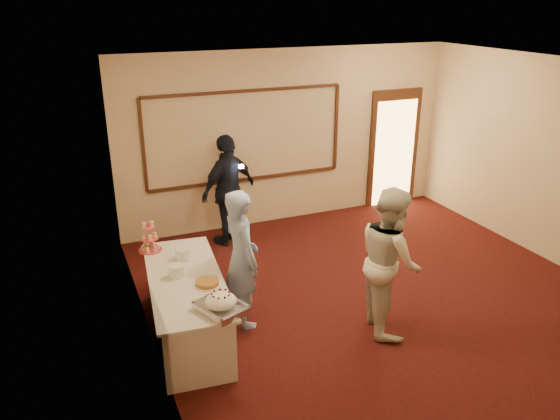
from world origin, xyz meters
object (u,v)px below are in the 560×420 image
(buffet_table, at_px, (187,306))
(woman, at_px, (390,260))
(pavlova_tray, at_px, (221,303))
(cupcake_stand, at_px, (149,239))
(plate_stack_b, at_px, (183,254))
(plate_stack_a, at_px, (176,271))
(tart, at_px, (207,283))
(guest, at_px, (229,190))
(man, at_px, (241,259))

(buffet_table, bearing_deg, woman, -18.23)
(pavlova_tray, distance_m, cupcake_stand, 1.78)
(buffet_table, relative_size, plate_stack_b, 11.85)
(plate_stack_a, xyz_separation_m, tart, (0.27, -0.33, -0.05))
(plate_stack_b, height_order, tart, plate_stack_b)
(pavlova_tray, relative_size, guest, 0.33)
(man, xyz_separation_m, woman, (1.58, -0.77, 0.03))
(cupcake_stand, height_order, plate_stack_b, cupcake_stand)
(cupcake_stand, distance_m, tart, 1.24)
(plate_stack_b, height_order, guest, guest)
(buffet_table, relative_size, guest, 1.23)
(pavlova_tray, distance_m, man, 1.00)
(buffet_table, height_order, pavlova_tray, pavlova_tray)
(man, bearing_deg, cupcake_stand, 42.42)
(cupcake_stand, bearing_deg, tart, -69.80)
(plate_stack_a, relative_size, woman, 0.10)
(plate_stack_b, xyz_separation_m, woman, (2.19, -1.20, 0.05))
(plate_stack_b, bearing_deg, buffet_table, -100.13)
(cupcake_stand, relative_size, plate_stack_a, 2.42)
(pavlova_tray, relative_size, tart, 1.97)
(plate_stack_a, distance_m, guest, 2.66)
(tart, height_order, man, man)
(plate_stack_a, xyz_separation_m, woman, (2.36, -0.80, 0.05))
(pavlova_tray, bearing_deg, tart, 88.75)
(pavlova_tray, height_order, tart, pavlova_tray)
(buffet_table, height_order, woman, woman)
(plate_stack_a, bearing_deg, woman, -18.73)
(buffet_table, bearing_deg, pavlova_tray, -78.31)
(guest, bearing_deg, pavlova_tray, 45.94)
(tart, bearing_deg, plate_stack_b, 98.36)
(man, relative_size, guest, 0.96)
(buffet_table, distance_m, tart, 0.53)
(plate_stack_b, relative_size, woman, 0.10)
(woman, relative_size, guest, 0.99)
(woman, bearing_deg, plate_stack_b, 76.34)
(buffet_table, bearing_deg, man, 1.58)
(buffet_table, height_order, cupcake_stand, cupcake_stand)
(buffet_table, relative_size, woman, 1.24)
(plate_stack_a, relative_size, guest, 0.10)
(pavlova_tray, relative_size, woman, 0.34)
(cupcake_stand, distance_m, guest, 2.10)
(man, height_order, woman, woman)
(cupcake_stand, bearing_deg, man, -42.89)
(plate_stack_b, bearing_deg, man, -35.09)
(plate_stack_a, bearing_deg, plate_stack_b, 67.18)
(man, distance_m, guest, 2.39)
(tart, bearing_deg, pavlova_tray, -91.25)
(man, bearing_deg, buffet_table, 86.89)
(guest, bearing_deg, tart, 42.41)
(pavlova_tray, height_order, woman, woman)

